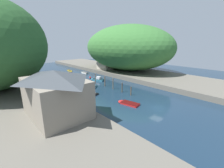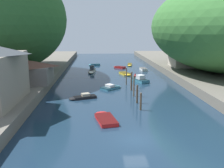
{
  "view_description": "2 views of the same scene",
  "coord_description": "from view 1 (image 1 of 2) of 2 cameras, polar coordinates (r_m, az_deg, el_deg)",
  "views": [
    {
      "loc": [
        -28.16,
        -16.17,
        14.3
      ],
      "look_at": [
        0.02,
        15.13,
        2.53
      ],
      "focal_mm": 24.0,
      "sensor_mm": 36.0,
      "label": 1
    },
    {
      "loc": [
        -3.95,
        -23.94,
        11.24
      ],
      "look_at": [
        -1.39,
        18.64,
        1.89
      ],
      "focal_mm": 40.0,
      "sensor_mm": 36.0,
      "label": 2
    }
  ],
  "objects": [
    {
      "name": "boat_mid_channel",
      "position": [
        72.82,
        -10.53,
        4.3
      ],
      "size": [
        1.68,
        4.65,
        0.69
      ],
      "rotation": [
        0.0,
        0.0,
        0.05
      ],
      "color": "silver",
      "rests_on": "water_surface"
    },
    {
      "name": "boat_open_rowboat",
      "position": [
        64.1,
        -11.59,
        2.62
      ],
      "size": [
        2.96,
        5.07,
        0.49
      ],
      "rotation": [
        0.0,
        0.0,
        3.41
      ],
      "color": "gold",
      "rests_on": "water_surface"
    },
    {
      "name": "mooring_post_fourth",
      "position": [
        50.01,
        -2.75,
        1.12
      ],
      "size": [
        0.31,
        0.31,
        3.57
      ],
      "color": "brown",
      "rests_on": "water_surface"
    },
    {
      "name": "mooring_post_nearest",
      "position": [
        41.89,
        7.22,
        -2.6
      ],
      "size": [
        0.29,
        0.29,
        2.58
      ],
      "color": "brown",
      "rests_on": "water_surface"
    },
    {
      "name": "boat_far_right_bank",
      "position": [
        49.63,
        -7.18,
        -0.91
      ],
      "size": [
        4.58,
        4.37,
        0.92
      ],
      "rotation": [
        0.0,
        0.0,
        5.43
      ],
      "color": "teal",
      "rests_on": "water_surface"
    },
    {
      "name": "mooring_post_middle",
      "position": [
        46.83,
        0.37,
        0.19
      ],
      "size": [
        0.25,
        0.25,
        3.68
      ],
      "color": "brown",
      "rests_on": "water_surface"
    },
    {
      "name": "boat_small_dinghy",
      "position": [
        64.27,
        -20.23,
        2.24
      ],
      "size": [
        2.07,
        6.48,
        1.67
      ],
      "rotation": [
        0.0,
        0.0,
        3.03
      ],
      "color": "silver",
      "rests_on": "water_surface"
    },
    {
      "name": "water_surface",
      "position": [
        55.94,
        -10.25,
        0.55
      ],
      "size": [
        130.0,
        130.0,
        0.0
      ],
      "primitive_type": "plane",
      "color": "#192D42",
      "rests_on": "ground"
    },
    {
      "name": "waterfront_building",
      "position": [
        28.2,
        -20.65,
        -3.05
      ],
      "size": [
        9.21,
        12.93,
        8.13
      ],
      "color": "gray",
      "rests_on": "left_bank"
    },
    {
      "name": "mooring_post_second",
      "position": [
        44.07,
        3.86,
        -1.34
      ],
      "size": [
        0.29,
        0.29,
        2.93
      ],
      "color": "#4C3D2D",
      "rests_on": "water_surface"
    },
    {
      "name": "boat_near_quay",
      "position": [
        76.03,
        -23.51,
        3.69
      ],
      "size": [
        3.72,
        1.63,
        0.57
      ],
      "rotation": [
        0.0,
        0.0,
        1.68
      ],
      "color": "teal",
      "rests_on": "water_surface"
    },
    {
      "name": "boat_far_upstream",
      "position": [
        36.41,
        5.95,
        -7.23
      ],
      "size": [
        3.12,
        5.67,
        0.45
      ],
      "rotation": [
        0.0,
        0.0,
        0.21
      ],
      "color": "red",
      "rests_on": "water_surface"
    },
    {
      "name": "boat_cabin_cruiser",
      "position": [
        58.24,
        -5.7,
        1.8
      ],
      "size": [
        4.08,
        5.8,
        1.56
      ],
      "rotation": [
        0.0,
        0.0,
        0.42
      ],
      "color": "teal",
      "rests_on": "water_surface"
    },
    {
      "name": "right_bank",
      "position": [
        71.01,
        6.43,
        4.55
      ],
      "size": [
        22.0,
        120.0,
        1.6
      ],
      "color": "#666056",
      "rests_on": "ground"
    },
    {
      "name": "boat_navy_launch",
      "position": [
        79.96,
        -15.72,
        4.89
      ],
      "size": [
        2.04,
        5.69,
        0.44
      ],
      "rotation": [
        0.0,
        0.0,
        3.0
      ],
      "color": "gold",
      "rests_on": "water_surface"
    },
    {
      "name": "boat_white_cruiser",
      "position": [
        41.45,
        -7.71,
        -4.33
      ],
      "size": [
        4.86,
        3.01,
        0.84
      ],
      "rotation": [
        0.0,
        0.0,
        1.92
      ],
      "color": "black",
      "rests_on": "water_surface"
    },
    {
      "name": "mooring_post_farthest",
      "position": [
        53.5,
        -6.34,
        2.02
      ],
      "size": [
        0.23,
        0.23,
        3.62
      ],
      "color": "brown",
      "rests_on": "water_surface"
    },
    {
      "name": "boathouse_shed",
      "position": [
        41.09,
        -23.98,
        -0.63
      ],
      "size": [
        8.56,
        7.5,
        4.2
      ],
      "color": "slate",
      "rests_on": "left_bank"
    },
    {
      "name": "hillside_right",
      "position": [
        72.25,
        5.78,
        13.61
      ],
      "size": [
        32.43,
        45.4,
        20.55
      ],
      "color": "#387033",
      "rests_on": "right_bank"
    },
    {
      "name": "left_bank",
      "position": [
        48.28,
        -35.3,
        -3.6
      ],
      "size": [
        22.0,
        120.0,
        1.6
      ],
      "color": "#666056",
      "rests_on": "ground"
    },
    {
      "name": "channel_buoy_near",
      "position": [
        61.93,
        -8.33,
        2.48
      ],
      "size": [
        0.69,
        0.69,
        1.03
      ],
      "color": "red",
      "rests_on": "water_surface"
    },
    {
      "name": "person_on_quay",
      "position": [
        35.89,
        -18.13,
        -4.27
      ],
      "size": [
        0.31,
        0.42,
        1.69
      ],
      "rotation": [
        0.0,
        0.0,
        1.83
      ],
      "color": "#282D3D",
      "rests_on": "left_bank"
    },
    {
      "name": "boat_red_skiff",
      "position": [
        73.72,
        -16.62,
        3.98
      ],
      "size": [
        3.87,
        3.7,
        0.52
      ],
      "rotation": [
        0.0,
        0.0,
        0.84
      ],
      "color": "red",
      "rests_on": "water_surface"
    },
    {
      "name": "right_bank_cottage",
      "position": [
        73.89,
        -2.78,
        7.8
      ],
      "size": [
        5.14,
        7.88,
        5.18
      ],
      "color": "#B2A899",
      "rests_on": "right_bank"
    }
  ]
}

